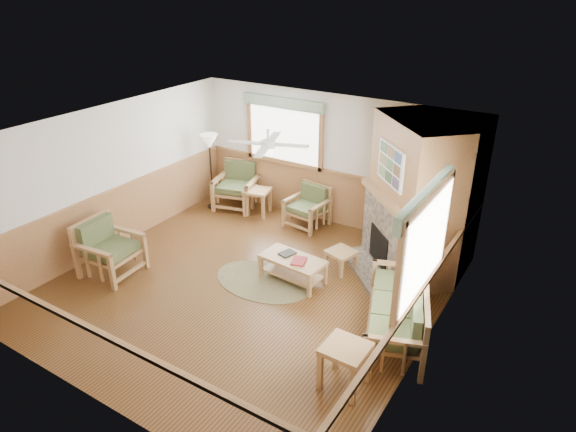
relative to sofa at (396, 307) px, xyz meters
The scene contains 24 objects.
floor 2.60m from the sofa, behind, with size 6.00×6.00×0.01m, color #553317.
ceiling 3.40m from the sofa, behind, with size 6.00×6.00×0.01m, color white.
wall_back 3.90m from the sofa, 132.25° to the left, with size 6.00×0.02×2.70m, color white.
wall_front 4.18m from the sofa, 128.61° to the right, with size 6.00×0.02×2.70m, color white.
wall_left 5.63m from the sofa, behind, with size 0.02×6.00×2.70m, color white.
wall_right 1.02m from the sofa, 23.19° to the right, with size 0.02×6.00×2.70m, color white.
wainscot 2.56m from the sofa, behind, with size 6.00×6.00×1.10m, color #9F6C41, non-canonical shape.
fireplace 2.12m from the sofa, 105.07° to the left, with size 2.20×2.20×2.70m, color #9F6C41, non-canonical shape.
window_back 5.03m from the sofa, 142.83° to the left, with size 1.90×0.16×1.50m, color white, non-canonical shape.
window_right 2.15m from the sofa, 43.77° to the right, with size 0.16×1.90×1.50m, color white, non-canonical shape.
ceiling_fan 3.15m from the sofa, behind, with size 1.24×1.24×0.36m, color white, non-canonical shape.
sofa is the anchor object (origin of this frame).
armchair_back_left 5.22m from the sofa, 153.14° to the left, with size 0.88×0.88×0.98m, color #A77E4E, non-canonical shape.
armchair_back_right 3.70m from the sofa, 140.38° to the left, with size 0.75×0.75×0.84m, color #A77E4E, non-canonical shape.
armchair_left 4.91m from the sofa, 167.67° to the right, with size 0.87×0.87×0.98m, color #A77E4E, non-canonical shape.
coffee_table 2.06m from the sofa, 168.28° to the left, with size 1.10×0.55×0.44m, color #A77E4E, non-canonical shape.
end_table_chairs 4.63m from the sofa, 150.63° to the left, with size 0.52×0.50×0.58m, color #A77E4E, non-canonical shape.
end_table_sofa 1.35m from the sofa, 96.49° to the right, with size 0.55×0.53×0.62m, color #A77E4E, non-canonical shape.
footstool 1.87m from the sofa, 141.67° to the left, with size 0.45×0.45×0.39m, color #A77E4E, non-canonical shape.
braided_rug 2.46m from the sofa, behind, with size 1.75×1.75×0.01m, color brown.
floor_lamp_left 5.51m from the sofa, 158.04° to the left, with size 0.39×0.39×1.69m, color black, non-canonical shape.
floor_lamp_right 0.65m from the sofa, 90.00° to the left, with size 0.38×0.38×1.65m, color black, non-canonical shape.
book_red 1.88m from the sofa, 168.85° to the left, with size 0.22×0.30×0.03m, color maroon.
book_dark 2.20m from the sofa, 167.29° to the left, with size 0.20×0.27×0.03m, color black.
Camera 1 is at (4.44, -5.77, 4.82)m, focal length 32.00 mm.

